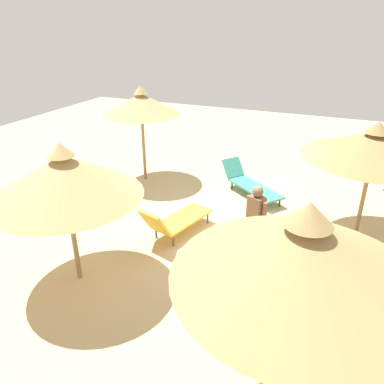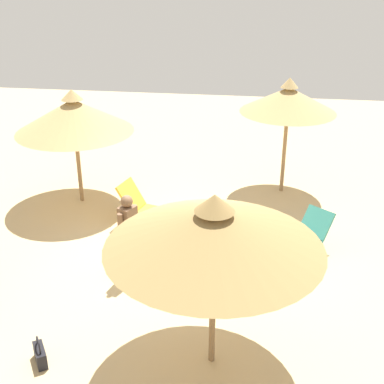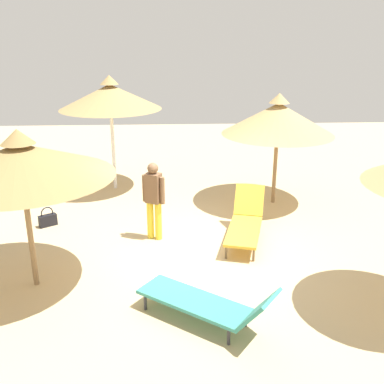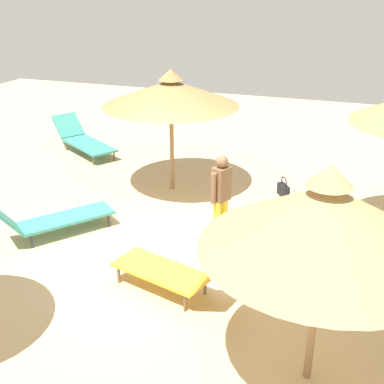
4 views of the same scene
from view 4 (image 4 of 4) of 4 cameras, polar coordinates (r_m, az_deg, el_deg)
name	(u,v)px [view 4 (image 4 of 4)]	position (r m, az deg, el deg)	size (l,w,h in m)	color
ground	(169,254)	(8.26, -2.66, -7.06)	(24.00, 24.00, 0.10)	tan
parasol_umbrella_far_right	(171,93)	(10.01, -2.43, 11.31)	(2.73, 2.73, 2.51)	olive
parasol_umbrella_edge	(325,218)	(5.00, 15.04, -2.91)	(2.50, 2.50, 2.54)	olive
lounge_chair_near_right	(83,139)	(13.09, -12.40, 5.93)	(2.28, 1.77, 0.80)	teal
lounge_chair_back	(52,219)	(8.89, -15.72, -2.95)	(1.65, 1.93, 0.75)	teal
lounge_chair_center	(176,271)	(7.00, -1.90, -9.08)	(1.87, 1.03, 0.87)	gold
person_standing_near_left	(221,194)	(8.21, 3.35, -0.21)	(0.32, 0.43, 1.52)	yellow
handbag	(283,189)	(10.36, 10.43, 0.29)	(0.31, 0.37, 0.42)	black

